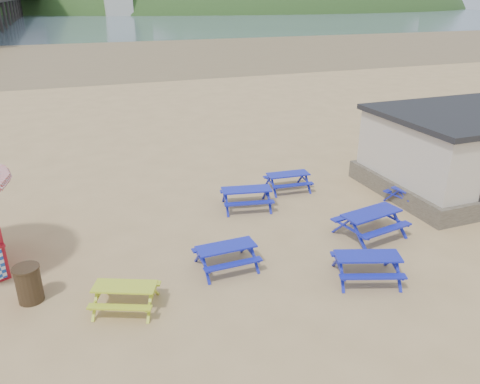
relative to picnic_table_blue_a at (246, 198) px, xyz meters
name	(u,v)px	position (x,y,z in m)	size (l,w,h in m)	color
ground	(228,243)	(-1.50, -2.25, -0.38)	(400.00, 400.00, 0.00)	tan
wet_sand	(91,53)	(-1.50, 52.75, -0.37)	(400.00, 400.00, 0.00)	olive
sea	(65,17)	(-1.50, 167.75, -0.37)	(400.00, 400.00, 0.00)	#475965
picnic_table_blue_a	(246,198)	(0.00, 0.00, 0.00)	(2.03, 1.76, 0.75)	#121C96
picnic_table_blue_b	(288,182)	(2.17, 1.01, -0.03)	(1.76, 1.47, 0.70)	#121C96
picnic_table_blue_c	(411,193)	(5.98, -1.71, -0.03)	(1.91, 1.67, 0.69)	#121C96
picnic_table_blue_d	(226,257)	(-2.03, -3.60, -0.02)	(1.70, 1.39, 0.70)	#121C96
picnic_table_blue_e	(367,267)	(1.38, -5.49, -0.01)	(2.12, 1.91, 0.73)	#121C96
picnic_table_blue_f	(370,224)	(2.95, -3.42, 0.04)	(2.24, 1.93, 0.84)	#121C96
picnic_table_yellow	(126,297)	(-4.98, -4.48, -0.05)	(1.91, 1.75, 0.65)	#B7BA11
litter_bin	(29,284)	(-7.21, -3.32, 0.13)	(0.67, 0.67, 0.99)	#3E2A1C
amenity_block	(470,150)	(9.00, -1.25, 1.19)	(7.40, 5.40, 3.15)	#665B4C
pier	(7,0)	(-19.49, 175.98, 5.09)	(24.00, 220.00, 39.29)	black
headland_town	(245,30)	(88.50, 227.43, -10.28)	(264.00, 144.00, 108.00)	#2D4C1E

